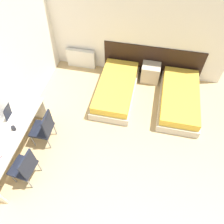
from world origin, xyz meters
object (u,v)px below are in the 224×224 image
(chair_near_laptop, at_px, (44,128))
(chair_near_notebook, at_px, (25,167))
(bed_near_door, at_px, (179,99))
(laptop, at_px, (14,116))
(nightstand, at_px, (150,73))
(bed_near_window, at_px, (116,89))

(chair_near_laptop, relative_size, chair_near_notebook, 1.00)
(bed_near_door, xyz_separation_m, laptop, (-3.31, -1.74, 0.61))
(nightstand, distance_m, chair_near_laptop, 3.16)
(chair_near_laptop, bearing_deg, nightstand, 49.52)
(laptop, bearing_deg, nightstand, 41.45)
(chair_near_notebook, xyz_separation_m, laptop, (-0.53, 0.83, 0.32))
(nightstand, bearing_deg, bed_near_door, -43.36)
(nightstand, height_order, chair_near_laptop, chair_near_laptop)
(chair_near_notebook, bearing_deg, laptop, 128.27)
(bed_near_window, relative_size, bed_near_door, 1.00)
(chair_near_laptop, bearing_deg, bed_near_door, 29.87)
(nightstand, distance_m, chair_near_notebook, 3.87)
(bed_near_window, height_order, chair_near_laptop, chair_near_laptop)
(bed_near_window, xyz_separation_m, chair_near_notebook, (-1.19, -2.56, 0.29))
(bed_near_window, distance_m, nightstand, 1.10)
(bed_near_door, distance_m, laptop, 3.79)
(chair_near_laptop, bearing_deg, laptop, -175.82)
(bed_near_door, height_order, chair_near_laptop, chair_near_laptop)
(chair_near_notebook, relative_size, laptop, 2.63)
(chair_near_notebook, bearing_deg, bed_near_window, 70.87)
(bed_near_window, height_order, nightstand, nightstand)
(nightstand, bearing_deg, chair_near_laptop, -129.19)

